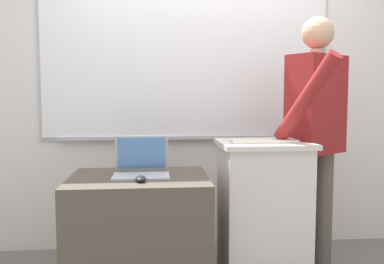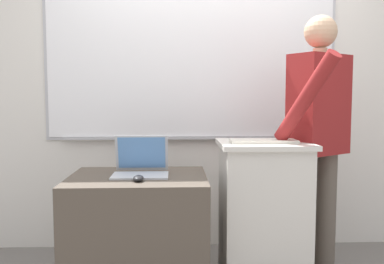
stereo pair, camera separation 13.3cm
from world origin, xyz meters
name	(u,v)px [view 1 (the left image)]	position (x,y,z in m)	size (l,w,h in m)	color
back_wall	(203,71)	(-0.01, 1.36, 1.43)	(6.40, 0.17, 2.86)	silver
lectern_podium	(262,214)	(0.28, 0.54, 0.47)	(0.56, 0.50, 0.94)	beige
side_desk	(139,237)	(-0.50, 0.48, 0.37)	(0.83, 0.65, 0.74)	#4C4238
person_presenter	(316,130)	(0.65, 0.62, 1.00)	(0.56, 0.71, 1.74)	brown
laptop	(141,163)	(-0.48, 0.53, 0.82)	(0.34, 0.29, 0.24)	#B7BABF
wireless_keyboard	(263,141)	(0.26, 0.47, 0.95)	(0.40, 0.15, 0.02)	beige
computer_mouse_by_laptop	(141,179)	(-0.48, 0.32, 0.76)	(0.06, 0.10, 0.03)	black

